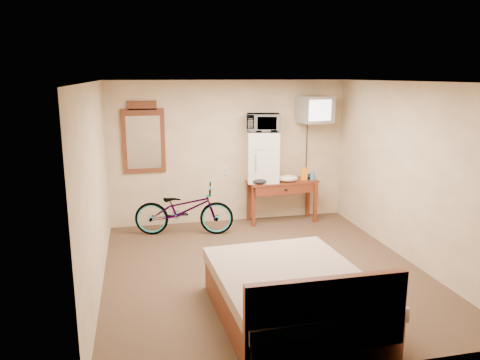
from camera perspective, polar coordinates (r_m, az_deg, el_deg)
The scene contains 13 objects.
room at distance 6.07m, azimuth 2.98°, elevation -0.01°, with size 4.60×4.64×2.50m.
desk at distance 8.33m, azimuth 5.22°, elevation -0.99°, with size 1.27×0.58×0.75m.
mini_fridge at distance 8.17m, azimuth 2.79°, elevation 2.86°, with size 0.61×0.60×0.88m.
microwave at distance 8.09m, azimuth 2.83°, elevation 7.00°, with size 0.56×0.38×0.31m, color white.
snack_bag at distance 8.41m, azimuth 7.81°, elevation 0.77°, with size 0.11×0.07×0.22m, color orange.
blue_cup at distance 8.43m, azimuth 8.82°, elevation 0.49°, with size 0.08×0.08×0.15m, color #3988C3.
cloth_cream at distance 8.25m, azimuth 5.85°, elevation 0.19°, with size 0.36×0.28×0.11m, color silver.
cloth_dark_a at distance 8.03m, azimuth 2.44°, elevation -0.14°, with size 0.27×0.20×0.10m, color black.
cloth_dark_b at distance 8.54m, azimuth 8.53°, elevation 0.45°, with size 0.19×0.15×0.09m, color black.
crt_television at distance 8.33m, azimuth 9.16°, elevation 8.48°, with size 0.60×0.64×0.46m.
wall_mirror at distance 8.04m, azimuth -11.69°, elevation 4.99°, with size 0.71×0.04×1.21m.
bicycle at distance 7.74m, azimuth -6.84°, elevation -3.58°, with size 0.57×1.62×0.85m, color black.
bed at distance 5.13m, azimuth 6.45°, elevation -13.89°, with size 1.61×2.08×0.90m.
Camera 1 is at (-1.60, -5.70, 2.58)m, focal length 35.00 mm.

